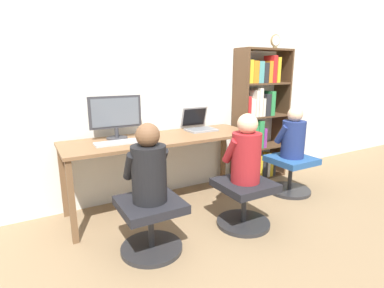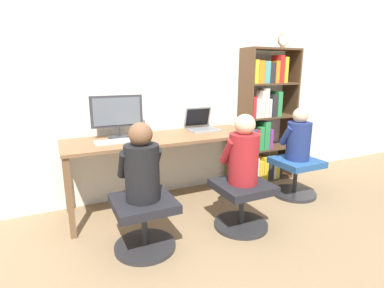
% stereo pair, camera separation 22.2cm
% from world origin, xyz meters
% --- Properties ---
extents(ground_plane, '(14.00, 14.00, 0.00)m').
position_xyz_m(ground_plane, '(0.00, 0.00, 0.00)').
color(ground_plane, '#846B4C').
extents(wall_back, '(10.00, 0.05, 2.60)m').
position_xyz_m(wall_back, '(0.00, 0.70, 1.30)').
color(wall_back, silver).
rests_on(wall_back, ground_plane).
extents(desk, '(2.00, 0.63, 0.76)m').
position_xyz_m(desk, '(0.00, 0.32, 0.69)').
color(desk, brown).
rests_on(desk, ground_plane).
extents(desktop_monitor, '(0.52, 0.21, 0.43)m').
position_xyz_m(desktop_monitor, '(-0.43, 0.48, 0.99)').
color(desktop_monitor, '#333338').
rests_on(desktop_monitor, desk).
extents(laptop, '(0.33, 0.32, 0.25)m').
position_xyz_m(laptop, '(0.51, 0.46, 0.81)').
color(laptop, gray).
rests_on(laptop, desk).
extents(keyboard, '(0.46, 0.14, 0.03)m').
position_xyz_m(keyboard, '(-0.47, 0.26, 0.77)').
color(keyboard, '#B2B2B7').
rests_on(keyboard, desk).
extents(computer_mouse_by_keyboard, '(0.06, 0.11, 0.03)m').
position_xyz_m(computer_mouse_by_keyboard, '(-0.19, 0.28, 0.78)').
color(computer_mouse_by_keyboard, black).
rests_on(computer_mouse_by_keyboard, desk).
extents(office_chair_left, '(0.50, 0.50, 0.44)m').
position_xyz_m(office_chair_left, '(-0.44, -0.38, 0.26)').
color(office_chair_left, '#262628').
rests_on(office_chair_left, ground_plane).
extents(office_chair_right, '(0.50, 0.50, 0.44)m').
position_xyz_m(office_chair_right, '(0.47, -0.43, 0.26)').
color(office_chair_right, '#262628').
rests_on(office_chair_right, ground_plane).
extents(person_at_monitor, '(0.33, 0.29, 0.62)m').
position_xyz_m(person_at_monitor, '(-0.44, -0.38, 0.71)').
color(person_at_monitor, black).
rests_on(person_at_monitor, office_chair_left).
extents(person_at_laptop, '(0.33, 0.29, 0.63)m').
position_xyz_m(person_at_laptop, '(0.47, -0.42, 0.71)').
color(person_at_laptop, maroon).
rests_on(person_at_laptop, office_chair_right).
extents(bookshelf, '(0.75, 0.30, 1.69)m').
position_xyz_m(bookshelf, '(1.43, 0.49, 0.82)').
color(bookshelf, '#513823').
rests_on(bookshelf, ground_plane).
extents(desk_clock, '(0.14, 0.03, 0.16)m').
position_xyz_m(desk_clock, '(1.58, 0.43, 1.78)').
color(desk_clock, olive).
rests_on(desk_clock, bookshelf).
extents(office_chair_side, '(0.50, 0.50, 0.44)m').
position_xyz_m(office_chair_side, '(1.46, -0.08, 0.26)').
color(office_chair_side, '#262628').
rests_on(office_chair_side, ground_plane).
extents(person_near_shelf, '(0.33, 0.29, 0.59)m').
position_xyz_m(person_near_shelf, '(1.46, -0.07, 0.69)').
color(person_near_shelf, navy).
rests_on(person_near_shelf, office_chair_side).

